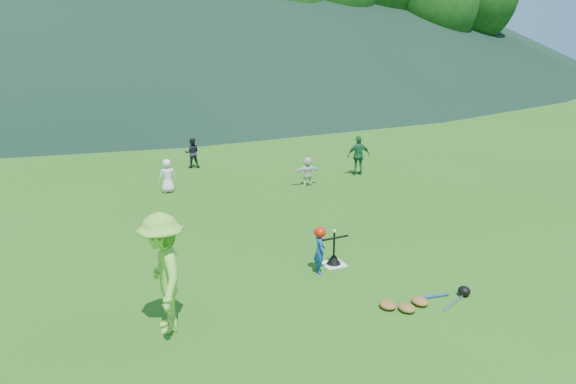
% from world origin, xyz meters
% --- Properties ---
extents(ground, '(120.00, 120.00, 0.00)m').
position_xyz_m(ground, '(0.00, 0.00, 0.00)').
color(ground, '#235413').
rests_on(ground, ground).
extents(home_plate, '(0.45, 0.45, 0.02)m').
position_xyz_m(home_plate, '(0.00, 0.00, 0.01)').
color(home_plate, silver).
rests_on(home_plate, ground).
extents(baseball, '(0.08, 0.08, 0.08)m').
position_xyz_m(baseball, '(0.00, 0.00, 0.74)').
color(baseball, white).
rests_on(baseball, batting_tee).
extents(batter_child, '(0.29, 0.38, 0.94)m').
position_xyz_m(batter_child, '(-0.44, -0.23, 0.47)').
color(batter_child, '#164399').
rests_on(batter_child, ground).
extents(adult_coach, '(0.79, 1.31, 1.98)m').
position_xyz_m(adult_coach, '(-3.70, -1.30, 0.99)').
color(adult_coach, '#7ACA3B').
rests_on(adult_coach, ground).
extents(fielder_a, '(0.50, 0.32, 1.01)m').
position_xyz_m(fielder_a, '(-2.16, 6.71, 0.51)').
color(fielder_a, white).
rests_on(fielder_a, ground).
extents(fielder_b, '(0.59, 0.50, 1.07)m').
position_xyz_m(fielder_b, '(-0.77, 9.52, 0.53)').
color(fielder_b, black).
rests_on(fielder_b, ground).
extents(fielder_c, '(0.82, 0.46, 1.32)m').
position_xyz_m(fielder_c, '(4.14, 6.40, 0.66)').
color(fielder_c, '#1C5E32').
rests_on(fielder_c, ground).
extents(fielder_d, '(0.86, 0.31, 0.92)m').
position_xyz_m(fielder_d, '(2.00, 5.80, 0.46)').
color(fielder_d, silver).
rests_on(fielder_d, ground).
extents(batting_tee, '(0.30, 0.30, 0.68)m').
position_xyz_m(batting_tee, '(0.00, 0.00, 0.13)').
color(batting_tee, black).
rests_on(batting_tee, home_plate).
extents(batter_gear, '(0.73, 0.26, 0.30)m').
position_xyz_m(batter_gear, '(-0.41, -0.23, 0.84)').
color(batter_gear, red).
rests_on(batter_gear, ground).
extents(equipment_pile, '(1.80, 0.67, 0.19)m').
position_xyz_m(equipment_pile, '(0.62, -2.17, 0.07)').
color(equipment_pile, olive).
rests_on(equipment_pile, ground).
extents(outfield_fence, '(70.07, 0.08, 1.33)m').
position_xyz_m(outfield_fence, '(0.00, 28.00, 0.70)').
color(outfield_fence, gray).
rests_on(outfield_fence, ground).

